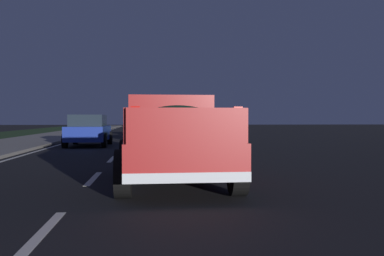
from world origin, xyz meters
TOP-DOWN VIEW (x-y plane):
  - ground at (27.00, 0.00)m, footprint 144.00×144.00m
  - sidewalk_shoulder at (27.00, 5.70)m, footprint 108.00×4.00m
  - lane_markings at (29.03, 2.55)m, footprint 108.00×3.54m
  - pickup_truck at (9.56, -1.75)m, footprint 5.50×2.42m
  - sedan_black at (27.33, -1.98)m, footprint 4.41×2.04m
  - sedan_blue at (22.98, 1.75)m, footprint 4.40×2.03m
  - sedan_red at (16.36, -1.93)m, footprint 4.44×2.09m
  - sedan_green at (35.21, -1.74)m, footprint 4.45×2.10m

SIDE VIEW (x-z plane):
  - ground at x=27.00m, z-range 0.00..0.00m
  - lane_markings at x=29.03m, z-range 0.00..0.01m
  - sidewalk_shoulder at x=27.00m, z-range 0.00..0.12m
  - sedan_black at x=27.33m, z-range 0.01..1.55m
  - sedan_blue at x=22.98m, z-range 0.01..1.55m
  - sedan_red at x=16.36m, z-range 0.01..1.55m
  - sedan_green at x=35.21m, z-range 0.01..1.55m
  - pickup_truck at x=9.56m, z-range 0.05..1.92m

